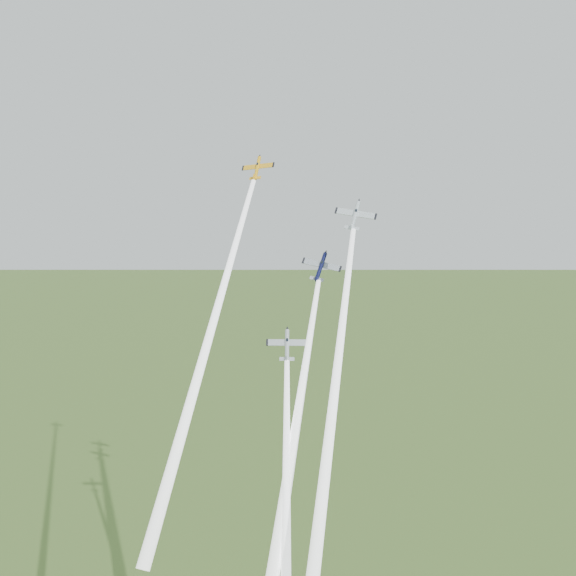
{
  "coord_description": "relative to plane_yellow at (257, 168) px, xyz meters",
  "views": [
    {
      "loc": [
        51.69,
        -129.87,
        110.35
      ],
      "look_at": [
        0.0,
        -6.0,
        92.0
      ],
      "focal_mm": 45.0,
      "sensor_mm": 36.0,
      "label": 1
    }
  ],
  "objects": [
    {
      "name": "smoke_trail_silver_right",
      "position": [
        25.47,
        -25.46,
        -40.09
      ],
      "size": [
        8.78,
        42.37,
        57.84
      ],
      "primitive_type": null,
      "rotation": [
        -0.62,
        0.0,
        0.15
      ],
      "color": "white"
    },
    {
      "name": "smoke_trail_yellow",
      "position": [
        0.59,
        -23.85,
        -33.15
      ],
      "size": [
        3.41,
        45.87,
        62.43
      ],
      "primitive_type": null,
      "rotation": [
        -0.62,
        0.0,
        0.02
      ],
      "color": "white"
    },
    {
      "name": "plane_silver_low",
      "position": [
        12.24,
        -13.49,
        -33.14
      ],
      "size": [
        9.37,
        8.15,
        7.11
      ],
      "primitive_type": null,
      "rotation": [
        0.95,
        0.01,
        0.39
      ],
      "color": "#A6AFB4"
    },
    {
      "name": "smoke_trail_silver_low",
      "position": [
        20.11,
        -32.71,
        -62.0
      ],
      "size": [
        17.13,
        37.55,
        53.84
      ],
      "primitive_type": null,
      "rotation": [
        -0.62,
        0.0,
        0.39
      ],
      "color": "white"
    },
    {
      "name": "smoke_trail_navy",
      "position": [
        16.96,
        -20.1,
        -44.75
      ],
      "size": [
        6.58,
        34.52,
        46.71
      ],
      "primitive_type": null,
      "rotation": [
        -0.62,
        0.0,
        0.13
      ],
      "color": "white"
    },
    {
      "name": "plane_navy",
      "position": [
        14.68,
        -2.04,
        -19.46
      ],
      "size": [
        8.68,
        6.71,
        8.56
      ],
      "primitive_type": null,
      "rotation": [
        0.95,
        0.19,
        0.13
      ],
      "color": "black"
    },
    {
      "name": "plane_yellow",
      "position": [
        0.0,
        0.0,
        0.0
      ],
      "size": [
        7.75,
        5.21,
        7.01
      ],
      "primitive_type": null,
      "rotation": [
        0.95,
        -0.09,
        0.02
      ],
      "color": "#F3A915"
    },
    {
      "name": "plane_silver_right",
      "position": [
        22.06,
        -3.52,
        -9.24
      ],
      "size": [
        8.3,
        6.95,
        8.27
      ],
      "primitive_type": null,
      "rotation": [
        0.95,
        0.14,
        0.15
      ],
      "color": "silver"
    }
  ]
}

